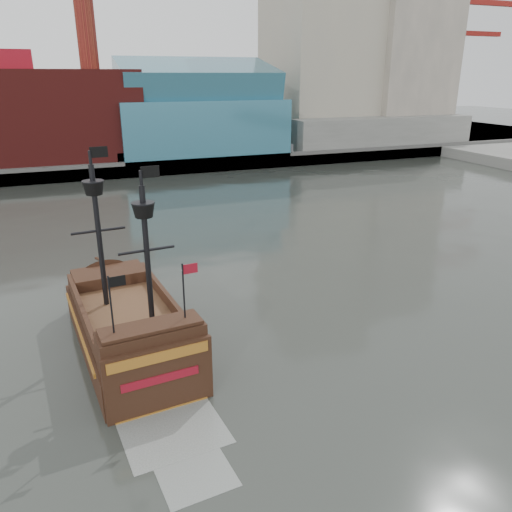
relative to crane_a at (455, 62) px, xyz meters
name	(u,v)px	position (x,y,z in m)	size (l,w,h in m)	color
ground	(353,360)	(-78.63, -82.00, -19.11)	(400.00, 400.00, 0.00)	#282C26
promenade_far	(130,148)	(-78.63, 10.00, -18.11)	(220.00, 60.00, 2.00)	slate
seawall	(155,168)	(-78.63, -19.50, -17.81)	(220.00, 1.00, 2.60)	#4C4C49
skyline	(152,29)	(-73.43, 2.56, 5.44)	(149.00, 45.00, 62.00)	brown
crane_a	(455,62)	(0.00, 0.00, 0.00)	(22.50, 4.00, 32.25)	slate
crane_b	(455,77)	(9.60, 10.00, -3.54)	(19.10, 4.00, 26.25)	slate
pirate_ship	(130,333)	(-90.90, -75.91, -17.91)	(6.84, 18.09, 13.24)	black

